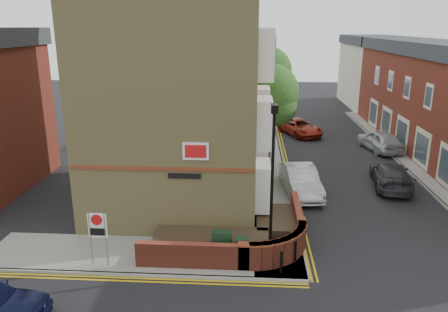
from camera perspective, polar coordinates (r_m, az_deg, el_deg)
ground at (r=16.97m, az=0.47°, el=-15.82°), size 120.00×120.00×0.00m
pavement_corner at (r=18.70m, az=-10.31°, el=-12.58°), size 13.00×3.00×0.12m
pavement_main at (r=31.63m, az=5.70°, el=-0.02°), size 2.00×32.00×0.12m
pavement_far at (r=31.24m, az=26.50°, el=-1.97°), size 4.00×40.00×0.12m
kerb_side at (r=17.45m, az=-11.50°, el=-14.96°), size 13.00×0.15×0.12m
kerb_main_near at (r=31.69m, az=7.51°, el=-0.05°), size 0.15×32.00×0.12m
kerb_main_far at (r=30.51m, az=23.04°, el=-1.94°), size 0.15×40.00×0.12m
yellow_lines_side at (r=17.27m, az=-11.70°, el=-15.54°), size 13.00×0.28×0.01m
yellow_lines_main at (r=31.72m, az=7.96°, el=-0.15°), size 0.28×32.00×0.01m
corner_building at (r=22.76m, az=-5.62°, el=9.32°), size 8.95×10.40×13.60m
garden_wall at (r=19.12m, az=0.89°, el=-11.79°), size 6.80×6.00×1.20m
lamppost at (r=16.55m, az=6.28°, el=-3.84°), size 0.25×0.50×6.30m
utility_cabinet_large at (r=17.74m, az=-0.28°, el=-11.57°), size 0.80×0.45×1.20m
utility_cabinet_small at (r=17.47m, az=2.34°, el=-12.25°), size 0.55×0.40×1.10m
bollard_near at (r=17.04m, az=7.48°, el=-13.58°), size 0.11×0.11×0.90m
bollard_far at (r=17.78m, az=9.29°, el=-12.28°), size 0.11×0.11×0.90m
zone_sign at (r=17.54m, az=-16.18°, el=-9.24°), size 0.72×0.07×2.20m
far_terrace at (r=34.54m, az=27.19°, el=6.42°), size 5.40×30.40×8.00m
far_terrace_cream at (r=54.29m, az=18.59°, el=10.51°), size 5.40×12.40×8.00m
tree_near at (r=28.70m, az=6.10°, el=7.76°), size 3.64×3.65×6.70m
tree_mid at (r=36.56m, az=5.63°, el=10.48°), size 4.03×4.03×7.42m
tree_far at (r=44.54m, az=5.30°, el=11.23°), size 3.81×3.81×7.00m
traffic_light_assembly at (r=39.82m, az=5.98°, el=7.47°), size 0.20×0.16×4.20m
silver_car_near at (r=24.82m, az=9.97°, el=-3.17°), size 2.20×4.96×1.58m
red_car_main at (r=38.26m, az=9.91°, el=3.73°), size 4.00×5.44×1.37m
grey_car_far at (r=27.30m, az=20.99°, el=-2.38°), size 2.67×5.14×1.42m
silver_car_far at (r=34.94m, az=19.70°, el=1.93°), size 2.80×4.93×1.58m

